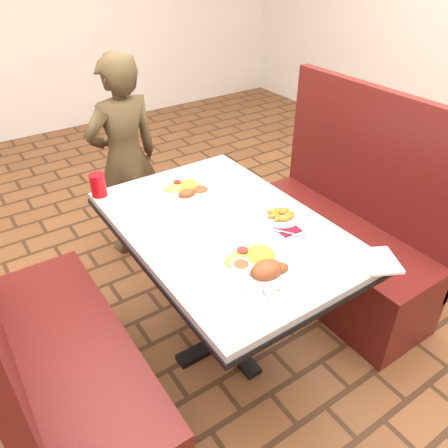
{
  "coord_description": "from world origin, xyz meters",
  "views": [
    {
      "loc": [
        -0.89,
        -1.31,
        1.81
      ],
      "look_at": [
        0.0,
        0.0,
        0.75
      ],
      "focal_mm": 35.0,
      "sensor_mm": 36.0,
      "label": 1
    }
  ],
  "objects_px": {
    "diner_person": "(125,160)",
    "near_dinner_plate": "(259,261)",
    "red_tumbler": "(98,185)",
    "far_dinner_plate": "(187,188)",
    "booth_bench_left": "(62,371)",
    "plantain_plate": "(280,216)",
    "booth_bench_right": "(338,241)",
    "dining_table": "(224,242)"
  },
  "relations": [
    {
      "from": "diner_person",
      "to": "near_dinner_plate",
      "type": "xyz_separation_m",
      "value": [
        -0.04,
        -1.38,
        0.14
      ]
    },
    {
      "from": "near_dinner_plate",
      "to": "red_tumbler",
      "type": "xyz_separation_m",
      "value": [
        -0.3,
        0.87,
        0.02
      ]
    },
    {
      "from": "far_dinner_plate",
      "to": "red_tumbler",
      "type": "distance_m",
      "value": 0.42
    },
    {
      "from": "near_dinner_plate",
      "to": "red_tumbler",
      "type": "bearing_deg",
      "value": 108.89
    },
    {
      "from": "booth_bench_left",
      "to": "far_dinner_plate",
      "type": "relative_size",
      "value": 4.67
    },
    {
      "from": "diner_person",
      "to": "plantain_plate",
      "type": "height_order",
      "value": "diner_person"
    },
    {
      "from": "near_dinner_plate",
      "to": "booth_bench_right",
      "type": "bearing_deg",
      "value": 20.46
    },
    {
      "from": "dining_table",
      "to": "booth_bench_right",
      "type": "xyz_separation_m",
      "value": [
        0.8,
        0.0,
        -0.32
      ]
    },
    {
      "from": "booth_bench_left",
      "to": "booth_bench_right",
      "type": "xyz_separation_m",
      "value": [
        1.6,
        0.0,
        0.0
      ]
    },
    {
      "from": "booth_bench_left",
      "to": "diner_person",
      "type": "bearing_deg",
      "value": 53.67
    },
    {
      "from": "near_dinner_plate",
      "to": "far_dinner_plate",
      "type": "xyz_separation_m",
      "value": [
        0.07,
        0.66,
        -0.01
      ]
    },
    {
      "from": "diner_person",
      "to": "far_dinner_plate",
      "type": "bearing_deg",
      "value": 86.29
    },
    {
      "from": "dining_table",
      "to": "booth_bench_left",
      "type": "xyz_separation_m",
      "value": [
        -0.8,
        0.0,
        -0.32
      ]
    },
    {
      "from": "dining_table",
      "to": "diner_person",
      "type": "height_order",
      "value": "diner_person"
    },
    {
      "from": "far_dinner_plate",
      "to": "plantain_plate",
      "type": "height_order",
      "value": "far_dinner_plate"
    },
    {
      "from": "dining_table",
      "to": "plantain_plate",
      "type": "xyz_separation_m",
      "value": [
        0.23,
        -0.1,
        0.11
      ]
    },
    {
      "from": "diner_person",
      "to": "plantain_plate",
      "type": "bearing_deg",
      "value": 96.45
    },
    {
      "from": "booth_bench_right",
      "to": "near_dinner_plate",
      "type": "bearing_deg",
      "value": -159.54
    },
    {
      "from": "far_dinner_plate",
      "to": "red_tumbler",
      "type": "xyz_separation_m",
      "value": [
        -0.37,
        0.21,
        0.03
      ]
    },
    {
      "from": "far_dinner_plate",
      "to": "plantain_plate",
      "type": "xyz_separation_m",
      "value": [
        0.22,
        -0.44,
        -0.01
      ]
    },
    {
      "from": "booth_bench_left",
      "to": "near_dinner_plate",
      "type": "relative_size",
      "value": 4.05
    },
    {
      "from": "booth_bench_right",
      "to": "diner_person",
      "type": "height_order",
      "value": "diner_person"
    },
    {
      "from": "booth_bench_left",
      "to": "red_tumbler",
      "type": "xyz_separation_m",
      "value": [
        0.44,
        0.55,
        0.48
      ]
    },
    {
      "from": "booth_bench_left",
      "to": "plantain_plate",
      "type": "height_order",
      "value": "booth_bench_left"
    },
    {
      "from": "dining_table",
      "to": "far_dinner_plate",
      "type": "distance_m",
      "value": 0.36
    },
    {
      "from": "plantain_plate",
      "to": "red_tumbler",
      "type": "height_order",
      "value": "red_tumbler"
    },
    {
      "from": "dining_table",
      "to": "booth_bench_left",
      "type": "height_order",
      "value": "booth_bench_left"
    },
    {
      "from": "diner_person",
      "to": "red_tumbler",
      "type": "bearing_deg",
      "value": 50.8
    },
    {
      "from": "near_dinner_plate",
      "to": "red_tumbler",
      "type": "distance_m",
      "value": 0.92
    },
    {
      "from": "booth_bench_right",
      "to": "far_dinner_plate",
      "type": "relative_size",
      "value": 4.67
    },
    {
      "from": "booth_bench_right",
      "to": "red_tumbler",
      "type": "height_order",
      "value": "booth_bench_right"
    },
    {
      "from": "plantain_plate",
      "to": "red_tumbler",
      "type": "relative_size",
      "value": 1.67
    },
    {
      "from": "diner_person",
      "to": "plantain_plate",
      "type": "relative_size",
      "value": 6.89
    },
    {
      "from": "far_dinner_plate",
      "to": "booth_bench_right",
      "type": "bearing_deg",
      "value": -23.2
    },
    {
      "from": "dining_table",
      "to": "booth_bench_left",
      "type": "distance_m",
      "value": 0.86
    },
    {
      "from": "plantain_plate",
      "to": "dining_table",
      "type": "bearing_deg",
      "value": 157.03
    },
    {
      "from": "booth_bench_left",
      "to": "red_tumbler",
      "type": "distance_m",
      "value": 0.85
    },
    {
      "from": "near_dinner_plate",
      "to": "plantain_plate",
      "type": "relative_size",
      "value": 1.59
    },
    {
      "from": "dining_table",
      "to": "near_dinner_plate",
      "type": "xyz_separation_m",
      "value": [
        -0.06,
        -0.32,
        0.13
      ]
    },
    {
      "from": "booth_bench_left",
      "to": "booth_bench_right",
      "type": "distance_m",
      "value": 1.6
    },
    {
      "from": "far_dinner_plate",
      "to": "plantain_plate",
      "type": "distance_m",
      "value": 0.49
    },
    {
      "from": "booth_bench_left",
      "to": "diner_person",
      "type": "distance_m",
      "value": 1.36
    }
  ]
}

